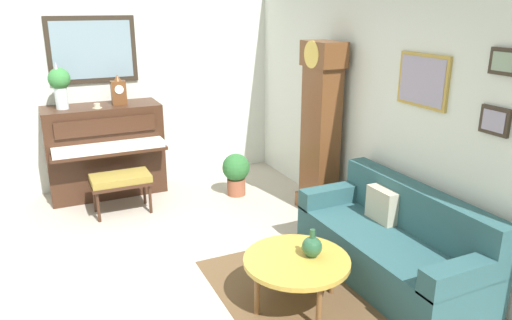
{
  "coord_description": "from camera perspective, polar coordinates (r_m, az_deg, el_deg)",
  "views": [
    {
      "loc": [
        4.07,
        -0.87,
        2.41
      ],
      "look_at": [
        -0.18,
        1.11,
        0.89
      ],
      "focal_mm": 33.97,
      "sensor_mm": 36.0,
      "label": 1
    }
  ],
  "objects": [
    {
      "name": "ground_plane",
      "position": [
        4.83,
        -11.38,
        -13.06
      ],
      "size": [
        6.4,
        6.0,
        0.1
      ],
      "primitive_type": "cube",
      "color": "#B2A899"
    },
    {
      "name": "green_jug",
      "position": [
        4.06,
        6.6,
        -10.09
      ],
      "size": [
        0.17,
        0.17,
        0.24
      ],
      "color": "#234C33",
      "rests_on": "coffee_table"
    },
    {
      "name": "wall_back",
      "position": [
        5.3,
        13.77,
        6.48
      ],
      "size": [
        5.3,
        0.13,
        2.8
      ],
      "color": "silver",
      "rests_on": "ground_plane"
    },
    {
      "name": "grandfather_clock",
      "position": [
        5.7,
        7.58,
        3.07
      ],
      "size": [
        0.52,
        0.34,
        2.03
      ],
      "color": "brown",
      "rests_on": "ground_plane"
    },
    {
      "name": "couch",
      "position": [
        4.65,
        15.84,
        -9.61
      ],
      "size": [
        1.9,
        0.8,
        0.84
      ],
      "color": "#2D565B",
      "rests_on": "ground_plane"
    },
    {
      "name": "area_rug",
      "position": [
        4.33,
        7.29,
        -16.0
      ],
      "size": [
        2.1,
        1.5,
        0.01
      ],
      "primitive_type": "cube",
      "color": "brown",
      "rests_on": "ground_plane"
    },
    {
      "name": "wall_left",
      "position": [
        6.8,
        -17.56,
        8.64
      ],
      "size": [
        0.13,
        4.9,
        2.8
      ],
      "color": "silver",
      "rests_on": "ground_plane"
    },
    {
      "name": "piano",
      "position": [
        6.6,
        -17.31,
        1.15
      ],
      "size": [
        0.87,
        1.44,
        1.18
      ],
      "color": "#3D2316",
      "rests_on": "ground_plane"
    },
    {
      "name": "flower_vase",
      "position": [
        6.37,
        -22.12,
        8.36
      ],
      "size": [
        0.26,
        0.26,
        0.58
      ],
      "color": "silver",
      "rests_on": "piano"
    },
    {
      "name": "coffee_table",
      "position": [
        4.07,
        4.8,
        -11.86
      ],
      "size": [
        0.88,
        0.88,
        0.42
      ],
      "color": "gold",
      "rests_on": "ground_plane"
    },
    {
      "name": "potted_plant",
      "position": [
        6.33,
        -2.36,
        -1.37
      ],
      "size": [
        0.36,
        0.36,
        0.56
      ],
      "color": "#935138",
      "rests_on": "ground_plane"
    },
    {
      "name": "mantel_clock",
      "position": [
        6.46,
        -15.88,
        7.82
      ],
      "size": [
        0.13,
        0.18,
        0.38
      ],
      "color": "brown",
      "rests_on": "piano"
    },
    {
      "name": "piano_bench",
      "position": [
        5.97,
        -15.64,
        -2.37
      ],
      "size": [
        0.42,
        0.7,
        0.48
      ],
      "color": "#3D2316",
      "rests_on": "ground_plane"
    },
    {
      "name": "teacup",
      "position": [
        6.32,
        -18.21,
        6.02
      ],
      "size": [
        0.12,
        0.12,
        0.06
      ],
      "color": "beige",
      "rests_on": "piano"
    }
  ]
}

